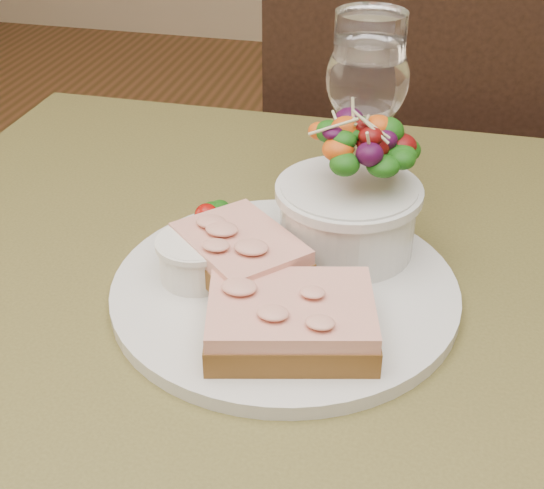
% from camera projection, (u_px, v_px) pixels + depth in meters
% --- Properties ---
extents(cafe_table, '(0.80, 0.80, 0.75)m').
position_uv_depth(cafe_table, '(277.00, 407.00, 0.65)').
color(cafe_table, '#4C4720').
rests_on(cafe_table, ground).
extents(chair_far, '(0.44, 0.44, 0.90)m').
position_uv_depth(chair_far, '(400.00, 305.00, 1.37)').
color(chair_far, black).
rests_on(chair_far, ground).
extents(dinner_plate, '(0.28, 0.28, 0.01)m').
position_uv_depth(dinner_plate, '(285.00, 289.00, 0.62)').
color(dinner_plate, silver).
rests_on(dinner_plate, cafe_table).
extents(sandwich_front, '(0.14, 0.12, 0.03)m').
position_uv_depth(sandwich_front, '(291.00, 320.00, 0.55)').
color(sandwich_front, '#442912').
rests_on(sandwich_front, dinner_plate).
extents(sandwich_back, '(0.13, 0.13, 0.03)m').
position_uv_depth(sandwich_back, '(240.00, 253.00, 0.61)').
color(sandwich_back, '#442912').
rests_on(sandwich_back, dinner_plate).
extents(ramekin, '(0.06, 0.06, 0.04)m').
position_uv_depth(ramekin, '(196.00, 257.00, 0.61)').
color(ramekin, white).
rests_on(ramekin, dinner_plate).
extents(salad_bowl, '(0.11, 0.11, 0.13)m').
position_uv_depth(salad_bowl, '(349.00, 188.00, 0.63)').
color(salad_bowl, silver).
rests_on(salad_bowl, dinner_plate).
extents(garnish, '(0.05, 0.04, 0.02)m').
position_uv_depth(garnish, '(219.00, 216.00, 0.69)').
color(garnish, '#13370A').
rests_on(garnish, dinner_plate).
extents(wine_glass, '(0.08, 0.08, 0.18)m').
position_uv_depth(wine_glass, '(367.00, 84.00, 0.69)').
color(wine_glass, white).
rests_on(wine_glass, cafe_table).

